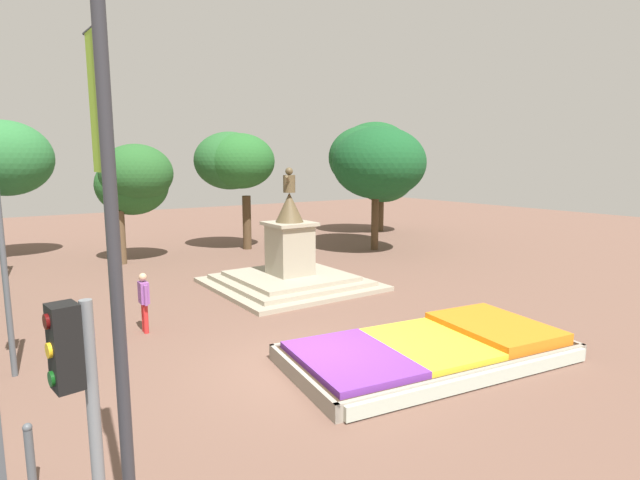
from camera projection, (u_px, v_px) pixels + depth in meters
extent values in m
plane|color=brown|center=(313.00, 368.00, 11.15)|extent=(79.03, 79.03, 0.00)
cube|color=#38281C|center=(428.00, 353.00, 11.63)|extent=(6.80, 3.97, 0.32)
cube|color=gray|center=(477.00, 378.00, 10.21)|extent=(6.57, 1.04, 0.36)
cube|color=gray|center=(389.00, 331.00, 13.04)|extent=(6.57, 1.04, 0.36)
cube|color=gray|center=(300.00, 379.00, 10.20)|extent=(0.57, 3.27, 0.36)
cube|color=gray|center=(528.00, 331.00, 13.05)|extent=(0.57, 3.27, 0.36)
cube|color=#72339E|center=(350.00, 359.00, 10.68)|extent=(2.47, 3.15, 0.14)
cube|color=yellow|center=(428.00, 344.00, 11.59)|extent=(2.47, 3.15, 0.13)
cube|color=orange|center=(494.00, 328.00, 12.49)|extent=(2.47, 3.15, 0.27)
cube|color=#B2BCAD|center=(479.00, 379.00, 10.17)|extent=(6.26, 1.10, 0.29)
cube|color=#9F9580|center=(290.00, 284.00, 18.52)|extent=(5.42, 5.42, 0.15)
cube|color=#9F9580|center=(290.00, 280.00, 18.50)|extent=(4.63, 4.63, 0.15)
cube|color=#9F9480|center=(290.00, 276.00, 18.48)|extent=(3.83, 3.83, 0.15)
cube|color=#9E937F|center=(290.00, 250.00, 18.32)|extent=(1.37, 1.37, 1.81)
cube|color=#9E937F|center=(290.00, 224.00, 18.17)|extent=(1.61, 1.61, 0.12)
cone|color=brown|center=(289.00, 207.00, 18.08)|extent=(1.03, 1.03, 1.08)
cylinder|color=brown|center=(289.00, 184.00, 17.95)|extent=(0.44, 0.44, 0.63)
sphere|color=brown|center=(289.00, 171.00, 17.88)|extent=(0.27, 0.27, 0.27)
cylinder|color=brown|center=(288.00, 181.00, 17.66)|extent=(0.43, 0.49, 0.40)
cylinder|color=slate|center=(98.00, 465.00, 4.84)|extent=(0.12, 0.12, 3.31)
cube|color=black|center=(65.00, 347.00, 4.51)|extent=(0.28, 0.31, 0.80)
cylinder|color=#4B0808|center=(46.00, 322.00, 4.38)|extent=(0.05, 0.14, 0.14)
cylinder|color=yellow|center=(49.00, 351.00, 4.42)|extent=(0.05, 0.14, 0.14)
cylinder|color=#0D4211|center=(51.00, 379.00, 4.46)|extent=(0.05, 0.14, 0.14)
cylinder|color=#4C5156|center=(6.00, 284.00, 10.44)|extent=(0.12, 0.12, 4.07)
cylinder|color=slate|center=(2.00, 228.00, 19.62)|extent=(0.12, 0.12, 3.96)
cube|color=gold|center=(1.00, 252.00, 19.70)|extent=(0.12, 0.17, 0.20)
cylinder|color=#2D2D33|center=(116.00, 281.00, 5.23)|extent=(0.14, 0.14, 6.66)
cube|color=#8CBF2D|center=(96.00, 102.00, 5.19)|extent=(0.05, 0.48, 1.46)
cylinder|color=#2D2D33|center=(91.00, 28.00, 5.07)|extent=(0.06, 0.62, 0.03)
cylinder|color=red|center=(144.00, 317.00, 13.52)|extent=(0.13, 0.13, 0.82)
cylinder|color=red|center=(146.00, 318.00, 13.37)|extent=(0.13, 0.13, 0.82)
cube|color=#8C4C99|center=(144.00, 292.00, 13.34)|extent=(0.23, 0.39, 0.58)
cylinder|color=#8C4C99|center=(141.00, 292.00, 13.54)|extent=(0.09, 0.09, 0.55)
cylinder|color=#8C4C99|center=(146.00, 296.00, 13.14)|extent=(0.09, 0.09, 0.55)
sphere|color=tan|center=(143.00, 277.00, 13.27)|extent=(0.21, 0.21, 0.21)
cylinder|color=#4C5156|center=(31.00, 461.00, 6.89)|extent=(0.11, 0.11, 0.94)
sphere|color=#4C5156|center=(27.00, 428.00, 6.81)|extent=(0.13, 0.13, 0.13)
cylinder|color=#4C3823|center=(380.00, 215.00, 33.05)|extent=(0.52, 0.52, 2.10)
ellipsoid|color=#225D28|center=(372.00, 161.00, 31.60)|extent=(4.59, 4.21, 3.75)
ellipsoid|color=#20582A|center=(384.00, 174.00, 32.09)|extent=(4.03, 4.06, 3.58)
cylinder|color=#4C3823|center=(247.00, 223.00, 26.20)|extent=(0.45, 0.45, 2.81)
ellipsoid|color=#255F27|center=(240.00, 161.00, 25.33)|extent=(3.56, 3.31, 2.80)
ellipsoid|color=#265D2A|center=(230.00, 161.00, 25.63)|extent=(3.65, 3.56, 2.95)
cylinder|color=#4C3823|center=(375.00, 219.00, 25.96)|extent=(0.38, 0.38, 3.27)
ellipsoid|color=#184F23|center=(374.00, 151.00, 26.50)|extent=(3.82, 4.00, 3.06)
ellipsoid|color=#174D24|center=(379.00, 163.00, 24.63)|extent=(4.50, 4.84, 3.58)
ellipsoid|color=#194F24|center=(365.00, 158.00, 26.13)|extent=(3.99, 3.63, 3.29)
cylinder|color=brown|center=(120.00, 237.00, 22.38)|extent=(0.44, 0.44, 2.42)
ellipsoid|color=#265926|center=(137.00, 173.00, 22.29)|extent=(3.21, 2.92, 2.60)
ellipsoid|color=#275D27|center=(132.00, 185.00, 22.77)|extent=(3.25, 2.97, 2.75)
ellipsoid|color=#2B6D35|center=(5.00, 158.00, 22.98)|extent=(4.16, 3.59, 3.48)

